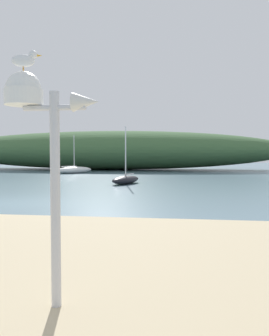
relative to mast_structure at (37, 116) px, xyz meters
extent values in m
plane|color=slate|center=(-5.07, 9.28, -2.54)|extent=(120.00, 120.00, 0.00)
ellipsoid|color=#3D6038|center=(-7.04, 37.57, -0.16)|extent=(43.89, 10.43, 4.74)
cylinder|color=silver|center=(0.22, 0.00, -1.02)|extent=(0.12, 0.12, 2.63)
cylinder|color=silver|center=(0.22, 0.00, 0.10)|extent=(0.78, 0.07, 0.07)
cylinder|color=white|center=(-0.16, 0.00, 0.23)|extent=(0.46, 0.46, 0.20)
sphere|color=white|center=(-0.16, 0.00, 0.33)|extent=(0.43, 0.43, 0.43)
cone|color=silver|center=(0.61, 0.00, 0.16)|extent=(0.32, 0.23, 0.23)
cylinder|color=orange|center=(-0.17, 0.02, 0.57)|extent=(0.01, 0.01, 0.05)
cylinder|color=orange|center=(-0.16, -0.02, 0.57)|extent=(0.01, 0.01, 0.05)
ellipsoid|color=white|center=(-0.16, 0.00, 0.67)|extent=(0.30, 0.19, 0.15)
ellipsoid|color=#9EA0A8|center=(-0.16, 0.00, 0.70)|extent=(0.28, 0.16, 0.05)
sphere|color=white|center=(-0.05, 0.03, 0.75)|extent=(0.10, 0.10, 0.10)
cone|color=gold|center=(0.02, 0.05, 0.74)|extent=(0.07, 0.04, 0.03)
ellipsoid|color=white|center=(-8.80, 29.17, -2.20)|extent=(3.60, 3.80, 0.68)
cylinder|color=silver|center=(-8.80, 29.17, -0.38)|extent=(0.08, 0.08, 3.36)
cylinder|color=silver|center=(-9.20, 28.73, -1.81)|extent=(1.23, 1.36, 0.06)
ellipsoid|color=black|center=(-1.84, 18.40, -2.26)|extent=(2.03, 3.21, 0.55)
cylinder|color=silver|center=(-1.84, 18.40, -0.44)|extent=(0.08, 0.08, 3.43)
cylinder|color=silver|center=(-1.69, 18.82, -1.90)|extent=(0.52, 1.30, 0.06)
camera|label=1|loc=(1.73, -3.97, -0.44)|focal=36.51mm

